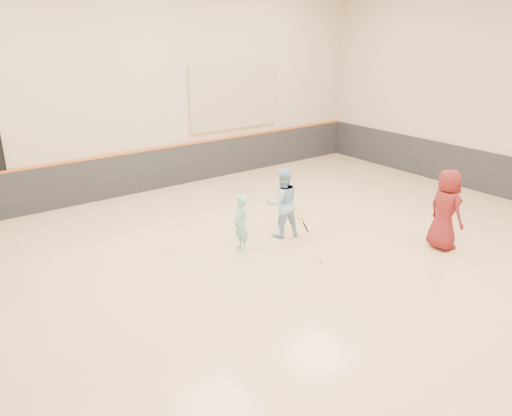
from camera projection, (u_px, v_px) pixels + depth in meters
room at (287, 224)px, 10.06m from camera, size 15.04×12.04×6.22m
wainscot_back at (156, 169)px, 14.64m from camera, size 14.90×0.04×1.20m
wainscot_right at (486, 173)px, 14.31m from camera, size 0.04×11.90×1.20m
accent_stripe at (155, 149)px, 14.41m from camera, size 14.90×0.03×0.06m
acoustic_panel at (235, 96)px, 15.53m from camera, size 3.20×0.08×2.00m
girl at (241, 224)px, 10.61m from camera, size 0.34×0.48×1.24m
instructor at (282, 203)px, 11.29m from camera, size 0.93×0.81×1.61m
young_man at (446, 209)px, 10.66m from camera, size 0.74×0.97×1.77m
held_racket at (299, 214)px, 11.17m from camera, size 0.38×0.38×0.70m
spare_racket at (185, 223)px, 12.10m from camera, size 0.63×0.63×0.15m
ball_under_racket at (321, 261)px, 10.26m from camera, size 0.07×0.07×0.07m
ball_in_hand at (459, 200)px, 10.46m from camera, size 0.07×0.07×0.07m
ball_beside_spare at (168, 248)px, 10.83m from camera, size 0.07×0.07×0.07m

